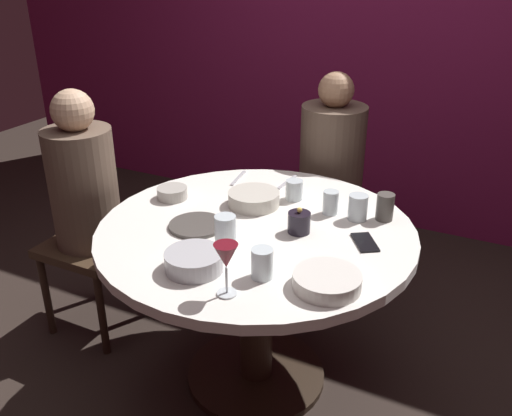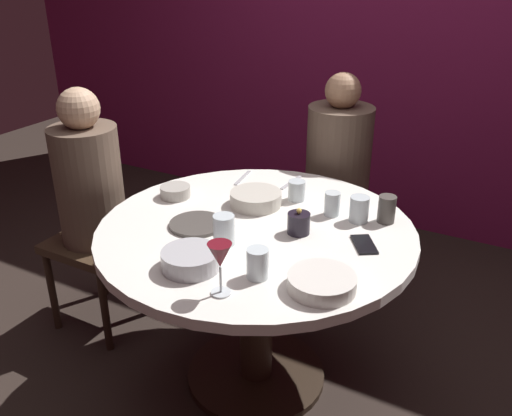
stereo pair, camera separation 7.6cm
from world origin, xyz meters
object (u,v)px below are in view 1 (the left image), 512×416
object	(u,v)px
candle_holder	(299,222)
bowl_small_white	(172,193)
cup_beside_wine	(385,207)
cup_near_candle	(331,202)
wine_glass	(226,258)
cup_by_right_diner	(294,190)
cup_by_left_diner	(358,207)
cell_phone	(365,242)
dinner_plate	(197,225)
cup_center_front	(225,231)
seated_diner_back	(332,160)
cup_far_edge	(262,263)
bowl_serving_large	(194,261)
seated_diner_left	(84,191)
bowl_salad_center	(254,199)
dining_table	(256,265)
bowl_sauce_side	(327,281)

from	to	relation	value
candle_holder	bowl_small_white	size ratio (longest dim) A/B	0.79
cup_beside_wine	cup_near_candle	bearing A→B (deg)	-168.19
wine_glass	cup_by_right_diner	size ratio (longest dim) A/B	2.05
candle_holder	cup_by_left_diner	bearing A→B (deg)	51.10
cup_by_left_diner	cell_phone	bearing A→B (deg)	-64.65
cell_phone	cup_near_candle	size ratio (longest dim) A/B	1.44
dinner_plate	cup_center_front	size ratio (longest dim) A/B	1.88
seated_diner_back	cup_far_edge	size ratio (longest dim) A/B	11.43
cup_by_left_diner	bowl_serving_large	bearing A→B (deg)	-121.71
candle_holder	cup_center_front	world-z (taller)	cup_center_front
bowl_small_white	seated_diner_left	bearing A→B (deg)	-169.24
cup_near_candle	candle_holder	bearing A→B (deg)	-104.02
wine_glass	cup_center_front	xyz separation A→B (m)	(-0.16, 0.27, -0.07)
candle_holder	cup_by_right_diner	distance (m)	0.30
seated_diner_back	cup_near_candle	world-z (taller)	seated_diner_back
wine_glass	cell_phone	bearing A→B (deg)	60.28
candle_holder	bowl_serving_large	bearing A→B (deg)	-117.56
cell_phone	bowl_salad_center	xyz separation A→B (m)	(-0.51, 0.11, 0.03)
cup_by_left_diner	cup_far_edge	bearing A→B (deg)	-105.37
dinner_plate	cup_far_edge	size ratio (longest dim) A/B	2.08
candle_holder	cup_by_right_diner	bearing A→B (deg)	116.29
dinner_plate	cup_center_front	world-z (taller)	cup_center_front
bowl_salad_center	bowl_serving_large	bearing A→B (deg)	-84.71
dinner_plate	cup_center_front	xyz separation A→B (m)	(0.17, -0.07, 0.05)
candle_holder	cup_by_right_diner	size ratio (longest dim) A/B	1.20
bowl_serving_large	cup_by_left_diner	world-z (taller)	cup_by_left_diner
dinner_plate	cup_near_candle	size ratio (longest dim) A/B	2.21
seated_diner_left	dinner_plate	size ratio (longest dim) A/B	5.54
cup_by_right_diner	cup_center_front	bearing A→B (deg)	-97.65
cell_phone	bowl_serving_large	world-z (taller)	bowl_serving_large
dining_table	seated_diner_left	bearing A→B (deg)	180.00
dining_table	cup_near_candle	world-z (taller)	cup_near_candle
seated_diner_left	candle_holder	distance (m)	1.03
dinner_plate	cup_beside_wine	xyz separation A→B (m)	(0.63, 0.39, 0.05)
bowl_sauce_side	cup_beside_wine	bearing A→B (deg)	86.16
seated_diner_left	cup_center_front	xyz separation A→B (m)	(0.83, -0.18, 0.07)
cup_by_left_diner	cup_far_edge	world-z (taller)	same
wine_glass	dinner_plate	bearing A→B (deg)	133.34
dinner_plate	cell_phone	size ratio (longest dim) A/B	1.54
cup_center_front	cup_beside_wine	distance (m)	0.65
cup_beside_wine	cell_phone	bearing A→B (deg)	-92.85
wine_glass	cup_by_left_diner	size ratio (longest dim) A/B	1.70
candle_holder	bowl_sauce_side	xyz separation A→B (m)	(0.22, -0.31, -0.02)
cell_phone	dinner_plate	bearing A→B (deg)	161.37
cup_by_right_diner	cup_by_left_diner	bearing A→B (deg)	-12.79
seated_diner_back	dinner_plate	distance (m)	1.01
wine_glass	cup_far_edge	world-z (taller)	wine_glass
bowl_small_white	bowl_sauce_side	distance (m)	0.90
bowl_small_white	cup_far_edge	distance (m)	0.74
bowl_serving_large	wine_glass	bearing A→B (deg)	-25.37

